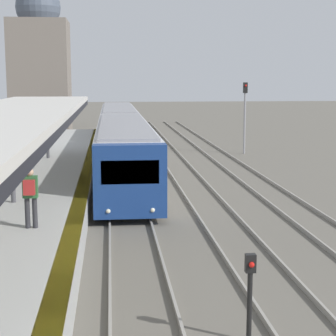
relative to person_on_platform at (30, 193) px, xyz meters
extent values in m
cube|color=beige|center=(-1.04, 3.40, 2.00)|extent=(4.00, 26.61, 0.20)
cube|color=black|center=(0.92, 3.40, 1.78)|extent=(0.08, 26.61, 0.24)
cylinder|color=#47474C|center=(-1.04, 3.40, 0.46)|extent=(0.16, 0.16, 2.88)
cylinder|color=#47474C|center=(-1.04, 14.05, 0.46)|extent=(0.16, 0.16, 2.88)
cylinder|color=#2D2D33|center=(-0.10, 0.04, -0.56)|extent=(0.14, 0.14, 0.85)
cylinder|color=#2D2D33|center=(0.10, 0.04, -0.56)|extent=(0.14, 0.14, 0.85)
cube|color=#2D6638|center=(0.00, 0.04, 0.16)|extent=(0.40, 0.22, 0.60)
sphere|color=tan|center=(0.00, 0.04, 0.57)|extent=(0.22, 0.22, 0.22)
cube|color=#B22828|center=(0.00, -0.16, 0.18)|extent=(0.30, 0.18, 0.40)
cube|color=navy|center=(2.85, 3.94, -0.43)|extent=(2.55, 0.70, 2.56)
cube|color=black|center=(2.85, 3.61, -0.07)|extent=(1.99, 0.04, 0.82)
sphere|color=#EFEACC|center=(2.08, 3.60, -1.41)|extent=(0.16, 0.16, 0.16)
sphere|color=#EFEACC|center=(3.61, 3.60, -1.41)|extent=(0.16, 0.16, 0.16)
cube|color=silver|center=(2.85, 12.26, -0.43)|extent=(2.55, 15.94, 2.56)
cube|color=gray|center=(2.85, 12.26, 0.91)|extent=(2.24, 15.62, 0.12)
cube|color=black|center=(2.85, 12.26, -0.15)|extent=(2.57, 14.67, 0.67)
cylinder|color=black|center=(1.76, 7.08, -1.63)|extent=(0.12, 0.70, 0.70)
cylinder|color=black|center=(3.93, 7.08, -1.63)|extent=(0.12, 0.70, 0.70)
cylinder|color=black|center=(1.76, 17.44, -1.63)|extent=(0.12, 0.70, 0.70)
cylinder|color=black|center=(3.93, 17.44, -1.63)|extent=(0.12, 0.70, 0.70)
cube|color=silver|center=(2.85, 28.56, -0.43)|extent=(2.55, 15.94, 2.56)
cube|color=gray|center=(2.85, 28.56, 0.91)|extent=(2.24, 15.62, 0.12)
cube|color=black|center=(2.85, 28.56, -0.15)|extent=(2.57, 14.67, 0.67)
cylinder|color=black|center=(1.76, 23.37, -1.63)|extent=(0.12, 0.70, 0.70)
cylinder|color=black|center=(3.93, 23.37, -1.63)|extent=(0.12, 0.70, 0.70)
cylinder|color=black|center=(1.76, 33.74, -1.63)|extent=(0.12, 0.70, 0.70)
cylinder|color=black|center=(3.93, 33.74, -1.63)|extent=(0.12, 0.70, 0.70)
cylinder|color=black|center=(4.82, -5.21, -1.28)|extent=(0.10, 0.10, 1.40)
cube|color=black|center=(4.82, -5.21, -0.40)|extent=(0.20, 0.14, 0.36)
sphere|color=red|center=(4.82, -5.30, -0.40)|extent=(0.11, 0.11, 0.11)
cylinder|color=gray|center=(11.26, 21.99, 0.43)|extent=(0.14, 0.14, 4.82)
cube|color=black|center=(11.26, 21.99, 2.49)|extent=(0.28, 0.20, 0.70)
sphere|color=red|center=(11.26, 21.87, 2.63)|extent=(0.14, 0.14, 0.14)
cube|color=slate|center=(-4.37, 40.07, 3.28)|extent=(5.46, 5.46, 10.53)
sphere|color=#4C5666|center=(-4.37, 40.07, 9.71)|extent=(4.20, 4.20, 4.20)
camera|label=1|loc=(2.20, -15.26, 3.07)|focal=60.00mm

